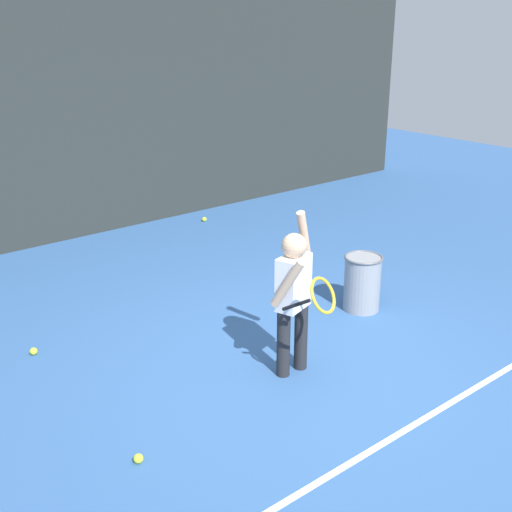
{
  "coord_description": "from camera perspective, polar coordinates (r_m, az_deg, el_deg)",
  "views": [
    {
      "loc": [
        -3.42,
        -3.39,
        2.81
      ],
      "look_at": [
        -0.07,
        0.66,
        0.85
      ],
      "focal_mm": 46.25,
      "sensor_mm": 36.0,
      "label": 1
    }
  ],
  "objects": [
    {
      "name": "tennis_ball_5",
      "position": [
        4.62,
        -10.14,
        -16.86
      ],
      "size": [
        0.07,
        0.07,
        0.07
      ],
      "primitive_type": "sphere",
      "color": "#CCE033",
      "rests_on": "ground"
    },
    {
      "name": "tennis_player",
      "position": [
        5.22,
        3.35,
        -3.11
      ],
      "size": [
        0.59,
        0.72,
        1.35
      ],
      "rotation": [
        0.0,
        0.0,
        0.3
      ],
      "color": "#232326",
      "rests_on": "ground"
    },
    {
      "name": "tennis_ball_3",
      "position": [
        6.1,
        -18.68,
        -7.81
      ],
      "size": [
        0.07,
        0.07,
        0.07
      ],
      "primitive_type": "sphere",
      "color": "#CCE033",
      "rests_on": "ground"
    },
    {
      "name": "fence_post_2",
      "position": [
        12.42,
        10.79,
        15.56
      ],
      "size": [
        0.09,
        0.09,
        3.66
      ],
      "primitive_type": "cylinder",
      "color": "slate",
      "rests_on": "ground"
    },
    {
      "name": "ball_hopper",
      "position": [
        6.61,
        9.18,
        -2.26
      ],
      "size": [
        0.38,
        0.38,
        0.56
      ],
      "color": "gray",
      "rests_on": "ground"
    },
    {
      "name": "back_fence_windscreen",
      "position": [
        8.66,
        -16.48,
        12.63
      ],
      "size": [
        12.44,
        0.08,
        3.51
      ],
      "primitive_type": "cube",
      "color": "#282D2B",
      "rests_on": "ground"
    },
    {
      "name": "court_line_baseline",
      "position": [
        5.02,
        13.25,
        -14.17
      ],
      "size": [
        9.0,
        0.05,
        0.0
      ],
      "primitive_type": "cube",
      "color": "white",
      "rests_on": "ground"
    },
    {
      "name": "tennis_ball_1",
      "position": [
        9.4,
        -4.49,
        3.18
      ],
      "size": [
        0.07,
        0.07,
        0.07
      ],
      "primitive_type": "sphere",
      "color": "#CCE033",
      "rests_on": "ground"
    },
    {
      "name": "fence_post_1",
      "position": [
        8.71,
        -16.69,
        13.14
      ],
      "size": [
        0.09,
        0.09,
        3.66
      ],
      "primitive_type": "cylinder",
      "color": "slate",
      "rests_on": "ground"
    },
    {
      "name": "ground_plane",
      "position": [
        5.58,
        4.9,
        -9.9
      ],
      "size": [
        20.0,
        20.0,
        0.0
      ],
      "primitive_type": "plane",
      "color": "#335B93"
    },
    {
      "name": "tennis_ball_4",
      "position": [
        7.69,
        3.26,
        -0.75
      ],
      "size": [
        0.07,
        0.07,
        0.07
      ],
      "primitive_type": "sphere",
      "color": "#CCE033",
      "rests_on": "ground"
    }
  ]
}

